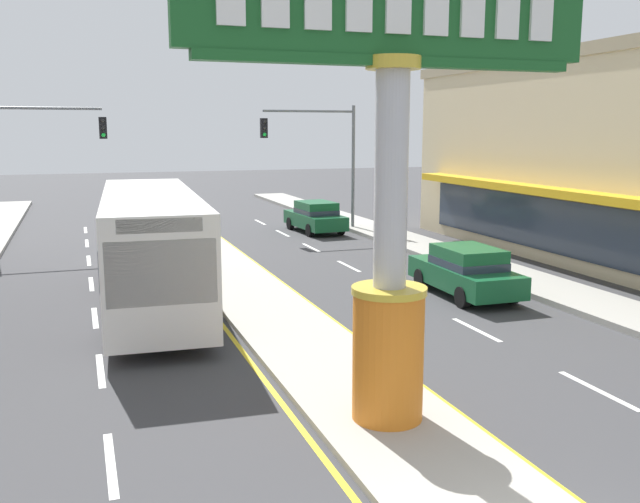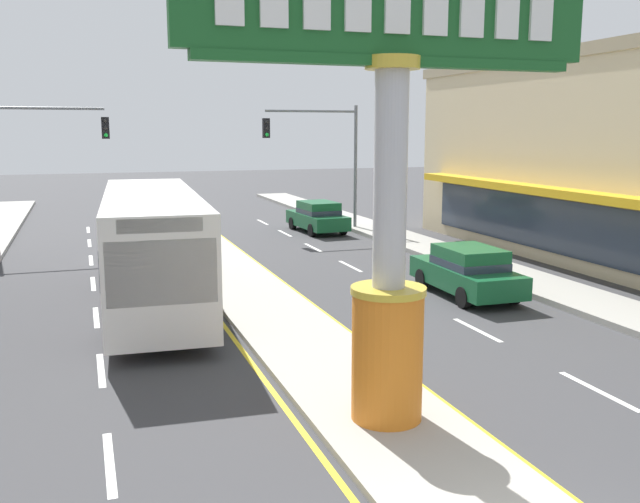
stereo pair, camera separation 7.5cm
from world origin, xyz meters
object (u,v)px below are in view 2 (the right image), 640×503
district_sign (390,190)px  traffic_light_right_side (322,146)px  bus_near_right_lane (152,241)px  sedan_far_right_lane (318,216)px  traffic_light_left_side (35,148)px  sedan_near_left_lane (467,271)px

district_sign → traffic_light_right_side: (6.50, 22.03, 0.20)m
traffic_light_right_side → bus_near_right_lane: 15.61m
bus_near_right_lane → sedan_far_right_lane: (9.13, 12.15, -1.08)m
bus_near_right_lane → sedan_far_right_lane: 15.23m
traffic_light_right_side → sedan_far_right_lane: size_ratio=1.41×
district_sign → traffic_light_right_side: bearing=73.6°
traffic_light_left_side → bus_near_right_lane: (3.58, -11.54, -2.38)m
traffic_light_left_side → sedan_near_left_lane: traffic_light_left_side is taller
sedan_far_right_lane → sedan_near_left_lane: (-0.00, -14.15, 0.00)m
traffic_light_right_side → sedan_near_left_lane: 14.65m
district_sign → sedan_far_right_lane: bearing=74.2°
district_sign → traffic_light_left_side: 22.31m
traffic_light_right_side → bus_near_right_lane: size_ratio=0.55×
district_sign → sedan_far_right_lane: size_ratio=1.72×
sedan_far_right_lane → sedan_near_left_lane: bearing=-90.0°
bus_near_right_lane → traffic_light_right_side: bearing=52.4°
bus_near_right_lane → sedan_near_left_lane: bearing=-12.4°
traffic_light_right_side → sedan_far_right_lane: traffic_light_right_side is taller
district_sign → bus_near_right_lane: (-2.91, 9.81, -2.18)m
traffic_light_right_side → sedan_near_left_lane: (-0.29, -14.24, -3.46)m
traffic_light_left_side → sedan_near_left_lane: 18.89m
traffic_light_right_side → district_sign: bearing=-106.4°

